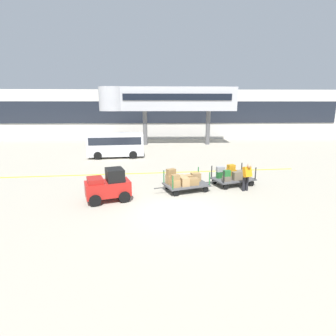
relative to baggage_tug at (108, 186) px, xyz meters
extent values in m
plane|color=#A8A08E|center=(3.21, -1.48, -0.75)|extent=(120.00, 120.00, 0.00)
cube|color=yellow|center=(2.02, 5.30, -0.75)|extent=(20.28, 1.91, 0.01)
cube|color=silver|center=(3.21, 24.52, 2.47)|extent=(48.46, 2.40, 6.44)
cube|color=#1E232D|center=(3.21, 23.27, 2.79)|extent=(46.04, 0.12, 2.80)
cube|color=#B7B7BC|center=(4.58, 18.52, 4.40)|extent=(13.19, 2.20, 2.60)
cylinder|color=#B7B7BC|center=(-2.62, 18.52, 4.40)|extent=(3.00, 3.00, 2.60)
cube|color=black|center=(4.58, 17.38, 4.60)|extent=(11.88, 0.08, 0.70)
cylinder|color=#59595B|center=(0.95, 18.52, 1.17)|extent=(0.50, 0.50, 3.85)
cylinder|color=#59595B|center=(8.20, 18.52, 1.17)|extent=(0.50, 0.50, 3.85)
cube|color=red|center=(-0.03, -0.01, -0.12)|extent=(2.35, 1.73, 0.70)
cube|color=black|center=(0.31, 0.11, 0.53)|extent=(1.08, 1.20, 0.60)
cube|color=#A51B16|center=(-0.58, -0.20, 0.35)|extent=(0.97, 1.11, 0.24)
cylinder|color=black|center=(-0.85, 0.26, -0.47)|extent=(0.59, 0.35, 0.56)
cylinder|color=black|center=(-0.50, -0.73, -0.47)|extent=(0.59, 0.35, 0.56)
cylinder|color=black|center=(0.44, 0.71, -0.47)|extent=(0.59, 0.35, 0.56)
cylinder|color=black|center=(0.78, -0.28, -0.47)|extent=(0.59, 0.35, 0.56)
cube|color=#4C4C4F|center=(3.93, 1.38, -0.39)|extent=(2.63, 2.08, 0.08)
cylinder|color=#237033|center=(2.72, 1.63, 0.00)|extent=(0.06, 0.06, 0.70)
cylinder|color=#237033|center=(3.15, 0.42, 0.00)|extent=(0.06, 0.06, 0.70)
cylinder|color=#237033|center=(4.72, 2.33, 0.00)|extent=(0.06, 0.06, 0.70)
cylinder|color=#237033|center=(5.14, 1.12, 0.00)|extent=(0.06, 0.06, 0.70)
cylinder|color=black|center=(2.92, 1.65, -0.59)|extent=(0.34, 0.20, 0.32)
cylinder|color=black|center=(3.31, 0.53, -0.59)|extent=(0.34, 0.20, 0.32)
cylinder|color=black|center=(4.55, 2.22, -0.59)|extent=(0.34, 0.20, 0.32)
cylinder|color=black|center=(4.94, 1.10, -0.59)|extent=(0.34, 0.20, 0.32)
cylinder|color=#333333|center=(2.52, 0.88, -0.41)|extent=(0.68, 0.28, 0.05)
cube|color=#A87F4C|center=(3.10, 1.44, -0.11)|extent=(0.62, 0.61, 0.49)
cube|color=#A87F4C|center=(3.31, 0.86, -0.16)|extent=(0.53, 0.53, 0.38)
cube|color=tan|center=(3.64, 1.57, -0.14)|extent=(0.54, 0.52, 0.43)
cube|color=tan|center=(3.79, 1.04, -0.13)|extent=(0.53, 0.61, 0.45)
cube|color=#A87F4C|center=(4.07, 1.71, -0.16)|extent=(0.55, 0.53, 0.39)
cube|color=olive|center=(4.28, 1.20, -0.17)|extent=(0.61, 0.53, 0.36)
cube|color=#9E7A4C|center=(4.52, 1.93, -0.13)|extent=(0.58, 0.51, 0.45)
cube|color=olive|center=(3.10, 1.44, 0.30)|extent=(0.55, 0.47, 0.33)
cube|color=olive|center=(3.31, 0.86, 0.16)|extent=(0.48, 0.44, 0.27)
cube|color=#4C4C4F|center=(6.76, 2.37, -0.39)|extent=(2.63, 2.08, 0.08)
cylinder|color=black|center=(5.55, 2.63, 0.00)|extent=(0.06, 0.06, 0.70)
cylinder|color=black|center=(5.98, 1.41, 0.00)|extent=(0.06, 0.06, 0.70)
cylinder|color=black|center=(7.55, 3.33, 0.00)|extent=(0.06, 0.06, 0.70)
cylinder|color=black|center=(7.98, 2.11, 0.00)|extent=(0.06, 0.06, 0.70)
cylinder|color=black|center=(5.75, 2.64, -0.59)|extent=(0.34, 0.20, 0.32)
cylinder|color=black|center=(6.15, 1.52, -0.59)|extent=(0.34, 0.20, 0.32)
cylinder|color=black|center=(7.38, 3.21, -0.59)|extent=(0.34, 0.20, 0.32)
cylinder|color=black|center=(7.77, 2.09, -0.59)|extent=(0.34, 0.20, 0.32)
cylinder|color=#333333|center=(5.35, 1.87, -0.41)|extent=(0.68, 0.28, 0.05)
cube|color=#236B2D|center=(6.03, 2.49, -0.17)|extent=(0.49, 0.39, 0.37)
cube|color=#726651|center=(6.25, 1.83, -0.21)|extent=(0.53, 0.46, 0.28)
cube|color=orange|center=(6.69, 2.62, -0.12)|extent=(0.64, 0.45, 0.46)
cube|color=#726651|center=(6.90, 2.04, -0.12)|extent=(0.61, 0.47, 0.47)
cube|color=#726651|center=(7.30, 2.86, -0.18)|extent=(0.53, 0.46, 0.35)
cube|color=#726651|center=(7.51, 2.33, -0.15)|extent=(0.51, 0.48, 0.40)
cube|color=#99999E|center=(6.03, 2.49, 0.17)|extent=(0.50, 0.32, 0.29)
cube|color=#236B2D|center=(6.25, 1.83, 0.10)|extent=(0.42, 0.34, 0.33)
cube|color=orange|center=(6.69, 2.62, 0.25)|extent=(0.49, 0.43, 0.30)
cylinder|color=black|center=(7.05, 1.25, -0.34)|extent=(0.16, 0.16, 0.82)
cylinder|color=black|center=(7.24, 1.31, -0.34)|extent=(0.16, 0.16, 0.82)
cube|color=orange|center=(7.17, 1.19, 0.33)|extent=(0.51, 0.52, 0.61)
sphere|color=tan|center=(7.21, 1.07, 0.70)|extent=(0.22, 0.22, 0.22)
cube|color=silver|center=(-1.32, 11.08, 0.39)|extent=(4.97, 2.39, 1.90)
cube|color=#1E232D|center=(-1.32, 11.08, 0.79)|extent=(4.59, 2.39, 0.64)
cylinder|color=black|center=(-2.71, 10.06, -0.41)|extent=(0.70, 0.31, 0.68)
cylinder|color=black|center=(0.26, 10.37, -0.41)|extent=(0.70, 0.31, 0.68)
cone|color=orange|center=(-0.49, 4.85, -0.48)|extent=(0.36, 0.36, 0.55)
camera|label=1|loc=(2.42, -12.47, 3.86)|focal=28.60mm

